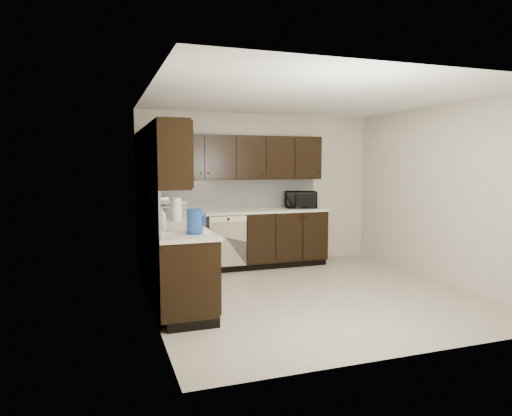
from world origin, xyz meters
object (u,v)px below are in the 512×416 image
at_px(sink, 179,233).
at_px(toaster_oven, 155,205).
at_px(microwave, 301,200).
at_px(blue_pitcher, 195,222).
at_px(storage_bin, 166,209).

xyz_separation_m(sink, toaster_oven, (-0.07, 1.76, 0.18)).
relative_size(sink, microwave, 1.64).
bearing_deg(blue_pitcher, toaster_oven, 86.98).
xyz_separation_m(sink, blue_pitcher, (0.09, -0.47, 0.19)).
xyz_separation_m(sink, storage_bin, (0.02, 1.21, 0.16)).
height_order(toaster_oven, storage_bin, toaster_oven).
bearing_deg(storage_bin, microwave, 12.40).
relative_size(toaster_oven, storage_bin, 0.73).
bearing_deg(microwave, blue_pitcher, -120.41).
distance_m(microwave, storage_bin, 2.35).
distance_m(microwave, toaster_oven, 2.39).
relative_size(microwave, blue_pitcher, 1.92).
distance_m(toaster_oven, blue_pitcher, 2.24).
relative_size(microwave, toaster_oven, 1.32).
xyz_separation_m(toaster_oven, blue_pitcher, (0.16, -2.23, 0.01)).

